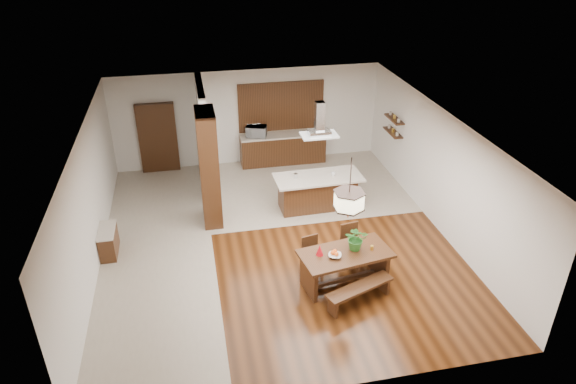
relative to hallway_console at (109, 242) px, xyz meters
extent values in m
plane|color=#361A09|center=(3.81, -0.20, -0.32)|extent=(9.00, 9.00, 0.00)
cube|color=white|center=(3.81, -0.20, 2.58)|extent=(8.00, 9.00, 0.04)
cube|color=silver|center=(3.81, 4.30, 1.14)|extent=(8.00, 0.04, 2.90)
cube|color=silver|center=(3.81, -4.70, 1.14)|extent=(8.00, 0.04, 2.90)
cube|color=silver|center=(-0.19, -0.20, 1.14)|extent=(0.04, 9.00, 2.90)
cube|color=silver|center=(7.81, -0.20, 1.14)|extent=(0.04, 9.00, 2.90)
cube|color=#B0A493|center=(1.06, -0.20, -0.31)|extent=(2.50, 9.00, 0.01)
cube|color=#B0A493|center=(5.06, 2.30, -0.31)|extent=(5.50, 4.00, 0.01)
cube|color=#422710|center=(3.81, -0.20, 2.57)|extent=(8.00, 9.00, 0.02)
cube|color=black|center=(2.41, 1.00, 1.14)|extent=(0.45, 1.00, 2.90)
cube|color=silver|center=(2.41, 3.10, 1.14)|extent=(0.18, 2.40, 2.90)
cube|color=black|center=(0.00, 0.00, 0.00)|extent=(0.37, 0.88, 0.63)
cube|color=black|center=(1.11, 4.20, 0.74)|extent=(1.10, 0.20, 2.10)
cube|color=black|center=(4.81, 4.00, 0.13)|extent=(2.60, 0.60, 0.90)
cube|color=beige|center=(4.81, 4.00, 0.61)|extent=(2.60, 0.62, 0.05)
cube|color=#AA5F33|center=(4.81, 4.26, 1.44)|extent=(2.60, 0.08, 1.50)
cube|color=black|center=(7.68, 2.40, 1.08)|extent=(0.26, 0.90, 0.04)
cube|color=black|center=(7.68, 2.40, 1.49)|extent=(0.26, 0.90, 0.04)
cube|color=black|center=(4.91, -2.12, 0.43)|extent=(1.99, 1.22, 0.06)
cube|color=black|center=(4.12, -2.25, 0.04)|extent=(0.20, 0.75, 0.71)
cube|color=black|center=(5.71, -1.99, 0.04)|extent=(0.20, 0.75, 0.71)
imported|color=#276722|center=(5.15, -2.04, 0.72)|extent=(0.57, 0.53, 0.52)
imported|color=beige|center=(4.66, -2.22, 0.49)|extent=(0.33, 0.33, 0.06)
cone|color=red|center=(4.37, -2.08, 0.58)|extent=(0.19, 0.19, 0.24)
cylinder|color=gold|center=(5.47, -2.13, 0.51)|extent=(0.08, 0.08, 0.09)
cube|color=black|center=(5.16, 1.08, 0.12)|extent=(1.97, 0.79, 0.88)
cube|color=beige|center=(5.16, 1.04, 0.59)|extent=(2.27, 1.04, 0.05)
imported|color=silver|center=(5.55, 1.02, 0.66)|extent=(0.12, 0.12, 0.09)
imported|color=#B5B8BC|center=(4.00, 3.98, 0.80)|extent=(0.69, 0.56, 0.33)
camera|label=1|loc=(2.03, -10.29, 6.51)|focal=32.00mm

